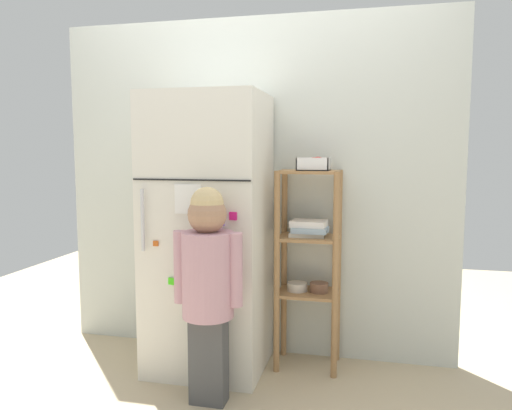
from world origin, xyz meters
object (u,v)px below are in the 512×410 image
child_standing (208,274)px  fruit_bin (315,164)px  refrigerator (208,234)px  pantry_shelf_unit (308,252)px

child_standing → fruit_bin: size_ratio=6.12×
refrigerator → child_standing: (0.14, -0.41, -0.13)m
child_standing → pantry_shelf_unit: (0.44, 0.55, 0.02)m
child_standing → refrigerator: bearing=108.2°
child_standing → pantry_shelf_unit: 0.71m
refrigerator → pantry_shelf_unit: (0.58, 0.14, -0.11)m
refrigerator → fruit_bin: refrigerator is taller
pantry_shelf_unit → fruit_bin: (0.03, -0.01, 0.52)m
fruit_bin → child_standing: bearing=-131.2°
pantry_shelf_unit → refrigerator: bearing=-166.3°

